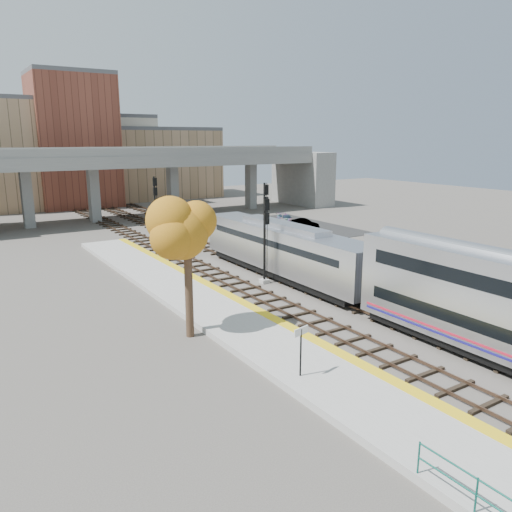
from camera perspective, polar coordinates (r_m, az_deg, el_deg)
ground at (r=31.46m, az=12.11°, el=-6.75°), size 160.00×160.00×0.00m
platform at (r=27.08m, az=0.96°, el=-9.40°), size 4.50×60.00×0.35m
yellow_strip at (r=28.03m, az=4.23°, el=-8.23°), size 0.70×60.00×0.01m
tracks at (r=41.29m, az=0.86°, el=-1.52°), size 10.70×95.00×0.25m
overpass at (r=70.93m, az=-11.12°, el=9.14°), size 54.00×12.00×9.50m
buildings_far at (r=90.24m, az=-18.55°, el=10.86°), size 43.00×21.00×20.60m
parking_lot at (r=61.03m, az=3.10°, el=3.25°), size 14.00×18.00×0.04m
locomotive at (r=38.68m, az=3.12°, el=0.81°), size 3.02×19.05×4.10m
signal_mast_near at (r=36.84m, az=1.03°, el=1.55°), size 0.60×0.64×6.51m
signal_mast_mid at (r=44.13m, az=1.00°, el=3.83°), size 0.60×0.64×6.88m
signal_mast_far at (r=56.02m, az=-11.43°, el=5.41°), size 0.60×0.64×6.62m
station_sign at (r=22.18m, az=5.16°, el=-9.69°), size 0.89×0.26×2.27m
tree at (r=26.39m, az=-7.91°, el=3.31°), size 3.60×3.60×8.23m
car_a at (r=55.03m, az=4.97°, el=2.77°), size 1.65×3.59×1.19m
car_b at (r=60.02m, az=5.43°, el=3.66°), size 2.69×3.98×1.24m
car_c at (r=64.37m, az=3.39°, el=4.29°), size 2.46×4.08×1.11m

